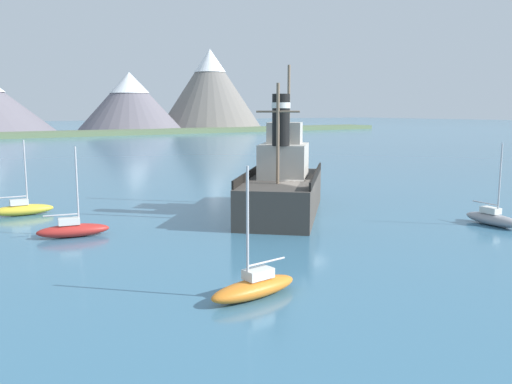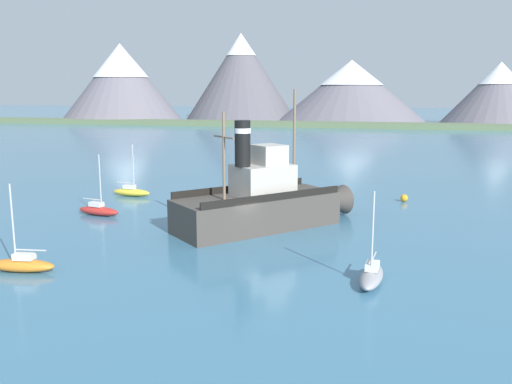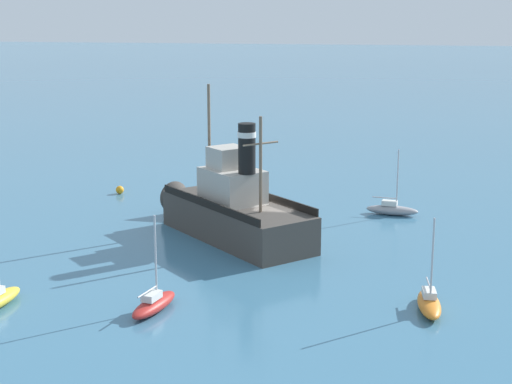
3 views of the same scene
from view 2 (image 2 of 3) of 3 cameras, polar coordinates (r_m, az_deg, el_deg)
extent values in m
plane|color=teal|center=(36.90, -1.41, -4.79)|extent=(600.00, 600.00, 0.00)
cone|color=slate|center=(190.05, -14.00, 11.14)|extent=(39.77, 39.77, 25.17)
cone|color=white|center=(190.29, -14.10, 13.28)|extent=(18.32, 18.32, 11.04)
cone|color=#56545B|center=(195.73, -1.58, 12.07)|extent=(38.81, 38.81, 29.59)
cone|color=white|center=(196.31, -1.60, 15.27)|extent=(10.63, 10.63, 7.72)
cone|color=slate|center=(185.65, 9.98, 10.48)|extent=(48.51, 48.51, 19.76)
cone|color=white|center=(185.74, 10.03, 12.29)|extent=(20.92, 20.92, 8.11)
cone|color=slate|center=(173.60, 24.21, 9.42)|extent=(32.73, 32.73, 17.95)
cone|color=white|center=(173.67, 24.36, 11.35)|extent=(12.18, 12.18, 6.36)
cube|color=#5B704C|center=(151.63, 9.81, 6.98)|extent=(240.00, 12.00, 1.20)
cube|color=#423D38|center=(39.02, 0.10, -2.12)|extent=(11.44, 11.74, 2.40)
cone|color=#423D38|center=(43.33, 8.06, -0.94)|extent=(3.36, 3.36, 2.35)
cube|color=#B2ADA3|center=(38.85, 0.72, 1.28)|extent=(4.93, 4.97, 2.20)
cube|color=#B2ADA3|center=(38.88, 1.33, 3.97)|extent=(2.97, 2.96, 1.40)
cylinder|color=black|center=(37.58, -1.43, 5.12)|extent=(1.10, 1.10, 3.20)
cylinder|color=silver|center=(37.51, -1.43, 6.48)|extent=(1.16, 1.16, 0.35)
cylinder|color=#75604C|center=(40.14, 4.05, 5.37)|extent=(0.20, 0.20, 7.50)
cylinder|color=#75604C|center=(36.90, -3.40, 3.75)|extent=(0.20, 0.20, 6.00)
cylinder|color=#75604C|center=(36.77, -3.42, 5.79)|extent=(1.97, 1.87, 0.12)
cube|color=black|center=(40.51, -1.58, 0.45)|extent=(7.92, 8.37, 0.50)
cube|color=black|center=(36.98, 1.95, -0.54)|extent=(7.92, 8.37, 0.50)
ellipsoid|color=gold|center=(52.48, -12.97, -0.03)|extent=(3.88, 1.41, 0.70)
cube|color=silver|center=(52.48, -13.18, 0.55)|extent=(1.15, 0.73, 0.36)
cylinder|color=#B7B7BC|center=(51.94, -12.80, 2.60)|extent=(0.10, 0.10, 4.20)
cylinder|color=#B7B7BC|center=(52.63, -13.57, 0.97)|extent=(1.80, 0.23, 0.08)
ellipsoid|color=gray|center=(28.87, 12.06, -8.73)|extent=(1.50, 3.90, 0.70)
cube|color=silver|center=(28.89, 12.16, -7.61)|extent=(0.76, 1.16, 0.36)
cylinder|color=#B7B7BC|center=(27.88, 12.18, -4.17)|extent=(0.10, 0.10, 4.20)
cylinder|color=#B7B7BC|center=(29.16, 12.29, -6.68)|extent=(0.27, 1.80, 0.08)
ellipsoid|color=#B22823|center=(45.07, -16.23, -1.92)|extent=(3.94, 1.81, 0.70)
cube|color=silver|center=(45.09, -16.45, -1.24)|extent=(1.20, 0.84, 0.36)
cylinder|color=#B7B7BC|center=(44.43, -16.09, 1.13)|extent=(0.10, 0.10, 4.20)
cylinder|color=#B7B7BC|center=(45.28, -16.86, -0.73)|extent=(1.78, 0.43, 0.08)
ellipsoid|color=orange|center=(32.66, -23.46, -7.10)|extent=(3.90, 1.50, 0.70)
cube|color=silver|center=(32.42, -23.22, -6.24)|extent=(1.16, 0.75, 0.36)
cylinder|color=#B7B7BC|center=(32.20, -24.24, -2.89)|extent=(0.10, 0.10, 4.20)
cylinder|color=#B7B7BC|center=(32.12, -22.65, -5.66)|extent=(1.80, 0.27, 0.08)
sphere|color=orange|center=(50.34, 15.33, -0.61)|extent=(0.66, 0.66, 0.66)
camera|label=1|loc=(31.09, -59.70, -0.05)|focal=38.00mm
camera|label=3|loc=(62.67, -53.54, 10.88)|focal=55.00mm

